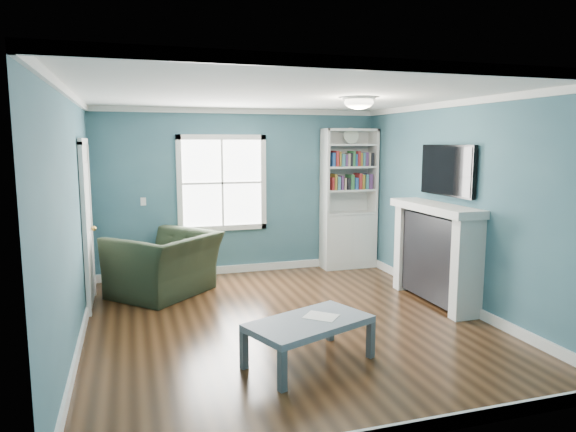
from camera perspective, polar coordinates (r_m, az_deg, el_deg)
name	(u,v)px	position (r m, az deg, el deg)	size (l,w,h in m)	color
floor	(287,323)	(6.08, -0.06, -11.80)	(5.00, 5.00, 0.00)	black
room_walls	(287,187)	(5.74, -0.07, 3.21)	(5.00, 5.00, 5.00)	#305465
trim	(287,218)	(5.78, -0.07, -0.20)	(4.50, 5.00, 2.60)	white
window	(222,183)	(8.09, -7.31, 3.65)	(1.40, 0.06, 1.50)	white
bookshelf	(348,213)	(8.58, 6.72, 0.38)	(0.90, 0.35, 2.31)	silver
fireplace	(436,254)	(6.95, 16.08, -4.13)	(0.44, 1.58, 1.30)	black
tv	(447,170)	(6.88, 17.29, 4.86)	(0.06, 1.10, 0.65)	black
door	(87,223)	(6.96, -21.44, -0.71)	(0.12, 0.98, 2.17)	silver
ceiling_fixture	(359,102)	(6.15, 7.88, 12.48)	(0.38, 0.38, 0.15)	white
light_switch	(143,202)	(8.00, -15.78, 1.56)	(0.08, 0.01, 0.12)	white
recliner	(164,254)	(7.24, -13.58, -4.12)	(1.30, 0.84, 1.13)	#212C1B
coffee_table	(309,326)	(4.95, 2.35, -12.07)	(1.31, 1.02, 0.42)	#495258
paper_sheet	(321,316)	(5.03, 3.70, -11.06)	(0.24, 0.30, 0.00)	white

